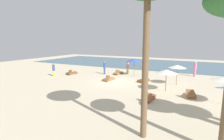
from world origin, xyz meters
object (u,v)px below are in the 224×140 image
lounger_2 (108,79)px  umbrella_0 (134,60)px  umbrella_2 (177,66)px  lounger_4 (72,73)px  person_0 (128,67)px  person_2 (105,68)px  person_1 (54,70)px  lounger_5 (191,95)px  umbrella_1 (166,71)px  lounger_3 (149,98)px  lounger_0 (118,73)px  lounger_1 (143,81)px  person_3 (195,69)px

lounger_2 → umbrella_0: bearing=67.7°
umbrella_2 → lounger_4: (-13.47, -0.28, -1.77)m
lounger_4 → lounger_2: bearing=-10.3°
person_0 → person_2: 3.21m
person_1 → person_2: 6.60m
person_2 → lounger_5: bearing=-25.5°
umbrella_1 → person_2: bearing=152.7°
lounger_4 → lounger_5: size_ratio=1.05×
person_1 → lounger_5: bearing=-4.0°
umbrella_2 → lounger_3: umbrella_2 is taller
lounger_0 → person_1: size_ratio=1.06×
umbrella_1 → lounger_3: umbrella_1 is taller
umbrella_2 → lounger_0: size_ratio=1.20×
lounger_0 → person_2: 2.00m
lounger_1 → person_1: 11.43m
person_1 → person_3: person_3 is taller
umbrella_1 → person_0: size_ratio=1.13×
person_1 → person_2: (5.14, 4.13, 0.07)m
lounger_2 → person_0: 5.13m
lounger_1 → lounger_2: (-3.74, -1.22, 0.00)m
person_1 → lounger_4: bearing=60.6°
umbrella_1 → lounger_4: bearing=169.0°
lounger_3 → lounger_4: size_ratio=0.95×
lounger_3 → lounger_4: (-12.20, 5.57, -0.01)m
lounger_0 → lounger_3: 10.66m
umbrella_0 → person_2: umbrella_0 is taller
lounger_3 → person_0: bearing=120.5°
umbrella_2 → lounger_0: umbrella_2 is taller
lounger_1 → person_1: bearing=-169.3°
lounger_4 → person_2: person_2 is taller
lounger_5 → person_2: 12.28m
umbrella_2 → lounger_5: (1.58, -3.47, -1.77)m
lounger_3 → person_0: person_0 is taller
lounger_1 → person_3: bearing=50.3°
umbrella_2 → umbrella_0: bearing=154.9°
person_0 → person_2: (-2.63, -1.84, 0.02)m
lounger_0 → lounger_2: (0.64, -4.01, 0.00)m
lounger_2 → person_2: 4.05m
lounger_1 → lounger_2: size_ratio=1.01×
umbrella_0 → person_1: (-9.12, -4.91, -1.24)m
lounger_2 → lounger_4: (-6.31, 1.15, -0.00)m
lounger_0 → person_0: 1.59m
lounger_1 → lounger_2: lounger_2 is taller
umbrella_1 → person_2: size_ratio=1.13×
lounger_4 → person_2: (3.99, 2.08, 0.74)m
person_1 → person_2: person_2 is taller
umbrella_0 → person_0: (-1.34, 1.06, -1.19)m
lounger_4 → person_1: size_ratio=1.08×
lounger_2 → umbrella_1: bearing=-11.7°
umbrella_2 → person_1: umbrella_2 is taller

